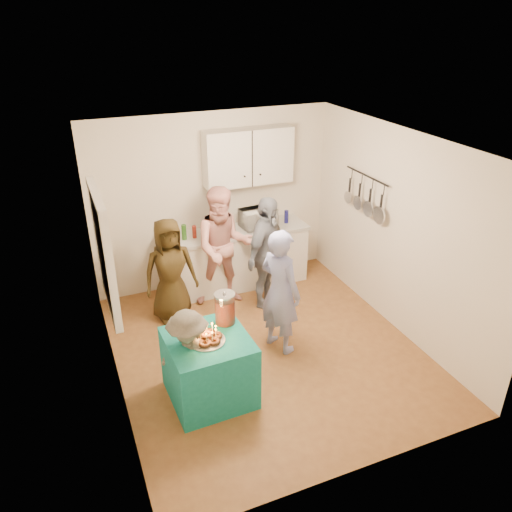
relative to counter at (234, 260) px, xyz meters
name	(u,v)px	position (x,y,z in m)	size (l,w,h in m)	color
floor	(267,349)	(-0.20, -1.70, -0.43)	(4.00, 4.00, 0.00)	brown
ceiling	(269,144)	(-0.20, -1.70, 2.17)	(4.00, 4.00, 0.00)	white
back_wall	(213,201)	(-0.20, 0.30, 0.87)	(3.60, 3.60, 0.00)	silver
left_wall	(106,287)	(-2.00, -1.70, 0.87)	(4.00, 4.00, 0.00)	silver
right_wall	(398,233)	(1.60, -1.70, 0.87)	(4.00, 4.00, 0.00)	silver
window_night	(102,252)	(-1.97, -1.40, 1.12)	(0.04, 1.00, 1.20)	black
counter	(234,260)	(0.00, 0.00, 0.00)	(2.20, 0.58, 0.86)	white
countertop	(234,232)	(0.00, 0.00, 0.46)	(2.24, 0.62, 0.05)	beige
upper_cabinet	(248,157)	(0.30, 0.15, 1.52)	(1.30, 0.30, 0.80)	white
pot_rack	(364,194)	(1.52, -1.00, 1.17)	(0.12, 1.00, 0.60)	black
microwave	(258,218)	(0.39, 0.00, 0.62)	(0.51, 0.34, 0.28)	white
party_table	(209,368)	(-1.11, -2.23, -0.05)	(0.85, 0.85, 0.76)	#127A73
donut_cake	(207,334)	(-1.12, -2.26, 0.42)	(0.38, 0.38, 0.18)	#381C0C
punch_jar	(225,309)	(-0.84, -2.01, 0.50)	(0.22, 0.22, 0.34)	#BA2C0E
man_birthday	(280,291)	(-0.03, -1.70, 0.37)	(0.59, 0.39, 1.61)	#9BA3E2
woman_back_left	(170,271)	(-1.10, -0.54, 0.30)	(0.71, 0.47, 1.46)	brown
woman_back_center	(224,247)	(-0.29, -0.40, 0.44)	(0.84, 0.66, 1.74)	#E47777
woman_back_right	(266,254)	(0.21, -0.72, 0.39)	(0.96, 0.40, 1.63)	black
child_near_left	(189,360)	(-1.33, -2.28, 0.15)	(0.75, 0.43, 1.17)	#5B5349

